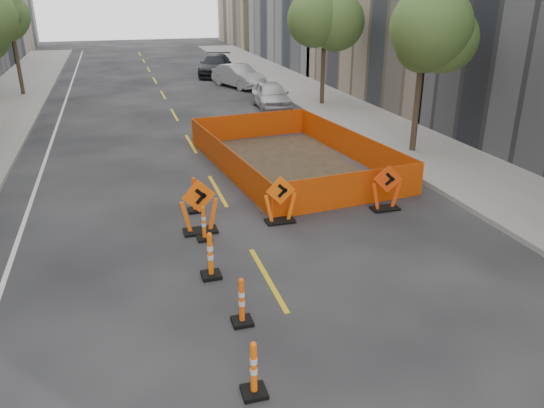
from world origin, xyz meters
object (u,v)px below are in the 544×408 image
object	(u,v)px
chevron_sign_right	(387,188)
parked_car_mid	(238,76)
chevron_sign_left	(199,206)
parked_car_far	(216,65)
channelizer_4	(242,301)
chevron_sign_center	(280,199)
channelizer_6	(204,223)
parked_car_near	(271,95)
channelizer_5	(210,255)
channelizer_3	(254,369)
channelizer_7	(194,195)

from	to	relation	value
chevron_sign_right	parked_car_mid	xyz separation A→B (m)	(0.71, 22.48, 0.05)
chevron_sign_left	parked_car_far	distance (m)	28.69
channelizer_4	chevron_sign_center	xyz separation A→B (m)	(2.19, 4.52, 0.19)
chevron_sign_center	chevron_sign_left	bearing A→B (deg)	-177.76
channelizer_6	channelizer_4	bearing A→B (deg)	-88.98
channelizer_6	parked_car_near	distance (m)	16.93
channelizer_5	channelizer_6	bearing A→B (deg)	84.71
channelizer_6	channelizer_3	bearing A→B (deg)	-91.98
channelizer_6	chevron_sign_left	distance (m)	0.58
parked_car_near	channelizer_6	bearing A→B (deg)	-107.73
channelizer_5	parked_car_far	size ratio (longest dim) A/B	0.21
channelizer_4	parked_car_far	world-z (taller)	parked_car_far
channelizer_4	channelizer_7	xyz separation A→B (m)	(-0.01, 5.99, 0.03)
channelizer_6	channelizer_7	world-z (taller)	channelizer_7
channelizer_5	parked_car_mid	xyz separation A→B (m)	(6.48, 25.00, 0.19)
channelizer_6	parked_car_far	bearing A→B (deg)	78.56
channelizer_7	parked_car_far	xyz separation A→B (m)	(5.73, 26.60, 0.24)
parked_car_near	parked_car_mid	xyz separation A→B (m)	(-0.16, 7.35, 0.02)
channelizer_6	chevron_sign_left	bearing A→B (deg)	93.35
channelizer_5	channelizer_6	distance (m)	2.01
channelizer_3	channelizer_5	distance (m)	3.99
chevron_sign_left	parked_car_far	size ratio (longest dim) A/B	0.29
chevron_sign_right	parked_car_near	xyz separation A→B (m)	(0.87, 15.13, 0.03)
channelizer_7	chevron_sign_right	size ratio (longest dim) A/B	0.77
channelizer_5	parked_car_mid	size ratio (longest dim) A/B	0.25
chevron_sign_left	parked_car_mid	xyz separation A→B (m)	(6.33, 22.51, -0.02)
parked_car_far	chevron_sign_left	bearing A→B (deg)	-84.50
channelizer_4	channelizer_7	world-z (taller)	channelizer_7
channelizer_6	parked_car_far	xyz separation A→B (m)	(5.79, 28.59, 0.30)
chevron_sign_center	chevron_sign_right	distance (m)	3.32
channelizer_6	chevron_sign_right	world-z (taller)	chevron_sign_right
channelizer_7	chevron_sign_right	xyz separation A→B (m)	(5.52, -1.47, 0.16)
channelizer_7	parked_car_near	xyz separation A→B (m)	(6.39, 13.66, 0.19)
channelizer_6	chevron_sign_left	xyz separation A→B (m)	(-0.03, 0.50, 0.29)
parked_car_far	channelizer_6	bearing A→B (deg)	-84.24
chevron_sign_left	chevron_sign_center	bearing A→B (deg)	-5.50
channelizer_3	channelizer_7	size ratio (longest dim) A/B	0.94
chevron_sign_left	chevron_sign_right	distance (m)	5.61
chevron_sign_right	parked_car_mid	world-z (taller)	parked_car_mid
parked_car_near	chevron_sign_center	bearing A→B (deg)	-100.80
chevron_sign_left	chevron_sign_right	size ratio (longest dim) A/B	1.09
channelizer_3	chevron_sign_center	bearing A→B (deg)	69.21
parked_car_near	parked_car_mid	bearing A→B (deg)	95.92
channelizer_4	chevron_sign_center	world-z (taller)	chevron_sign_center
channelizer_6	channelizer_7	distance (m)	2.00
chevron_sign_center	parked_car_near	size ratio (longest dim) A/B	0.33
channelizer_5	chevron_sign_center	size ratio (longest dim) A/B	0.81
parked_car_mid	parked_car_far	world-z (taller)	parked_car_far
parked_car_mid	parked_car_far	distance (m)	5.62
channelizer_3	chevron_sign_right	distance (m)	8.71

